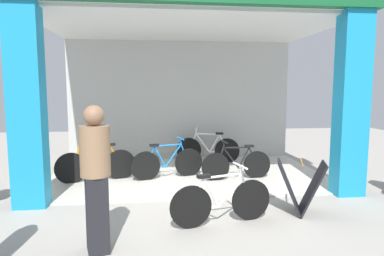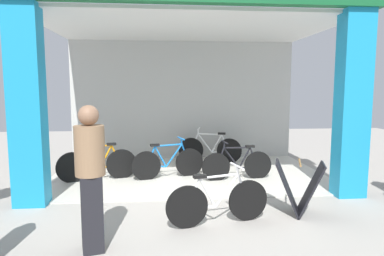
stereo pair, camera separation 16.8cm
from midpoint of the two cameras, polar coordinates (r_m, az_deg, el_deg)
ground_plane at (r=5.88m, az=1.62°, el=-12.22°), size 19.94×19.94×0.00m
shop_facade at (r=7.44m, az=-0.03°, el=8.06°), size 6.17×3.87×3.84m
bicycle_inside_0 at (r=8.68m, az=3.69°, el=-3.60°), size 1.61×0.49×0.90m
bicycle_inside_1 at (r=7.14m, az=-3.45°, el=-5.94°), size 1.54×0.51×0.87m
bicycle_inside_2 at (r=7.08m, az=8.47°, el=-6.22°), size 1.51×0.42×0.83m
bicycle_inside_3 at (r=7.20m, az=-15.21°, el=-5.98°), size 1.59×0.51×0.89m
bicycle_parked_0 at (r=4.82m, az=5.51°, el=-12.38°), size 1.50×0.45×0.84m
sandwich_board_sign at (r=5.41m, az=18.70°, el=-9.73°), size 0.83×0.70×0.83m
pedestrian_2 at (r=4.06m, az=-15.84°, el=-7.90°), size 0.42×0.57×1.72m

